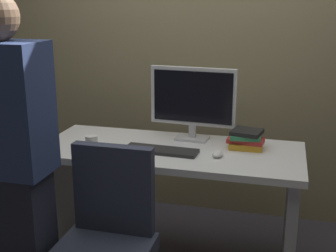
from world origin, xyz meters
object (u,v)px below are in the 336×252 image
Objects in this scene: keyboard at (161,150)px; desk at (170,183)px; mouse at (217,154)px; cup_near_keyboard at (92,144)px; book_stack at (246,139)px; person_at_desk at (9,173)px; monitor at (193,100)px.

desk is at bearing 70.62° from keyboard.
mouse is at bearing 4.08° from keyboard.
mouse is 0.72m from cup_near_keyboard.
keyboard is 4.30× the size of mouse.
keyboard is at bearing -157.63° from book_stack.
mouse is 0.24m from book_stack.
mouse is (0.33, 0.01, 0.01)m from keyboard.
keyboard is at bearing -178.70° from mouse.
monitor is (0.64, 1.00, 0.16)m from person_at_desk.
person_at_desk is 3.03× the size of monitor.
person_at_desk is 3.81× the size of keyboard.
keyboard reaches higher than desk.
cup_near_keyboard is (-0.71, -0.12, 0.03)m from mouse.
desk is at bearing 55.50° from person_at_desk.
person_at_desk is (-0.55, -0.80, 0.32)m from desk.
keyboard is 0.51m from book_stack.
cup_near_keyboard is (0.13, 0.61, -0.04)m from person_at_desk.
monitor is at bearing 57.38° from person_at_desk.
desk is 0.53m from monitor.
monitor is 0.68m from cup_near_keyboard.
cup_near_keyboard reaches higher than desk.
monitor is 0.42m from mouse.
cup_near_keyboard is (-0.51, -0.39, -0.21)m from monitor.
book_stack is at bearing 42.75° from person_at_desk.
desk is 2.88× the size of monitor.
monitor reaches higher than desk.
book_stack is (0.14, 0.19, 0.04)m from mouse.
person_at_desk is at bearing -124.50° from desk.
cup_near_keyboard is (-0.38, -0.11, 0.04)m from keyboard.
person_at_desk is at bearing -137.25° from book_stack.
person_at_desk is 16.39× the size of mouse.
book_stack is (0.47, 0.19, 0.05)m from keyboard.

